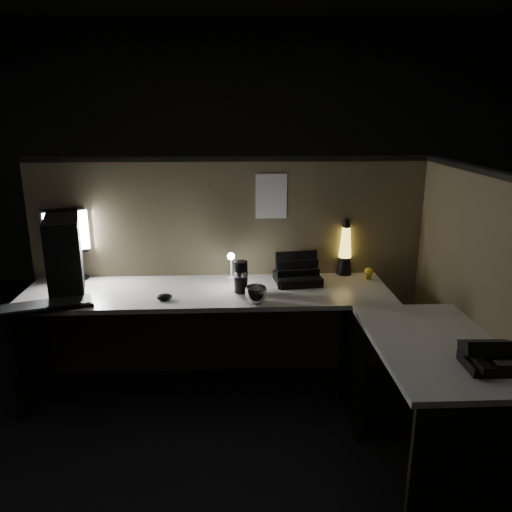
{
  "coord_description": "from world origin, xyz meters",
  "views": [
    {
      "loc": [
        0.01,
        -2.36,
        1.82
      ],
      "look_at": [
        0.14,
        0.35,
        1.02
      ],
      "focal_mm": 35.0,
      "sensor_mm": 36.0,
      "label": 1
    }
  ],
  "objects_px": {
    "lava_lamp": "(345,252)",
    "desk_phone": "(487,357)",
    "pc_tower": "(64,254)",
    "monitor": "(73,236)",
    "keyboard": "(47,306)"
  },
  "relations": [
    {
      "from": "lava_lamp",
      "to": "desk_phone",
      "type": "distance_m",
      "value": 1.37
    },
    {
      "from": "pc_tower",
      "to": "lava_lamp",
      "type": "xyz_separation_m",
      "value": [
        1.81,
        0.22,
        -0.07
      ]
    },
    {
      "from": "lava_lamp",
      "to": "desk_phone",
      "type": "height_order",
      "value": "lava_lamp"
    },
    {
      "from": "monitor",
      "to": "desk_phone",
      "type": "relative_size",
      "value": 2.11
    },
    {
      "from": "monitor",
      "to": "keyboard",
      "type": "xyz_separation_m",
      "value": [
        -0.02,
        -0.53,
        -0.28
      ]
    },
    {
      "from": "monitor",
      "to": "lava_lamp",
      "type": "distance_m",
      "value": 1.82
    },
    {
      "from": "pc_tower",
      "to": "lava_lamp",
      "type": "distance_m",
      "value": 1.83
    },
    {
      "from": "lava_lamp",
      "to": "monitor",
      "type": "bearing_deg",
      "value": -179.95
    },
    {
      "from": "desk_phone",
      "to": "lava_lamp",
      "type": "bearing_deg",
      "value": 106.41
    },
    {
      "from": "monitor",
      "to": "keyboard",
      "type": "height_order",
      "value": "monitor"
    },
    {
      "from": "monitor",
      "to": "desk_phone",
      "type": "height_order",
      "value": "monitor"
    },
    {
      "from": "pc_tower",
      "to": "lava_lamp",
      "type": "bearing_deg",
      "value": -8.35
    },
    {
      "from": "keyboard",
      "to": "lava_lamp",
      "type": "distance_m",
      "value": 1.92
    },
    {
      "from": "monitor",
      "to": "pc_tower",
      "type": "bearing_deg",
      "value": -110.56
    },
    {
      "from": "pc_tower",
      "to": "lava_lamp",
      "type": "relative_size",
      "value": 1.19
    }
  ]
}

